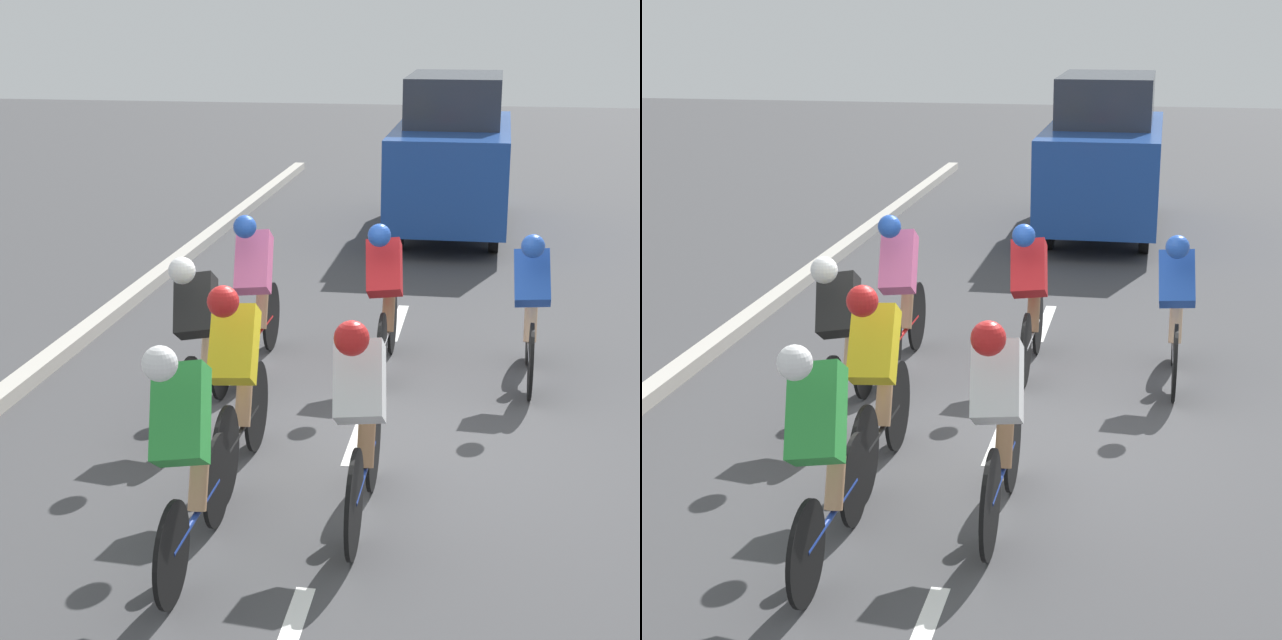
# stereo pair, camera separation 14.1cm
# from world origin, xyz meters

# --- Properties ---
(ground_plane) EXTENTS (60.00, 60.00, 0.00)m
(ground_plane) POSITION_xyz_m (0.00, 0.00, 0.00)
(ground_plane) COLOR #424244
(lane_stripe_mid) EXTENTS (0.12, 1.40, 0.01)m
(lane_stripe_mid) POSITION_xyz_m (0.00, -0.12, 0.00)
(lane_stripe_mid) COLOR white
(lane_stripe_mid) RESTS_ON ground
(lane_stripe_far) EXTENTS (0.12, 1.40, 0.01)m
(lane_stripe_far) POSITION_xyz_m (0.00, -3.32, 0.00)
(lane_stripe_far) COLOR white
(lane_stripe_far) RESTS_ON ground
(curb) EXTENTS (0.20, 28.65, 0.14)m
(curb) POSITION_xyz_m (3.20, -0.12, 0.07)
(curb) COLOR #B7B2A8
(curb) RESTS_ON ground
(cyclist_black) EXTENTS (0.40, 1.73, 1.48)m
(cyclist_black) POSITION_xyz_m (1.35, -0.14, 0.77)
(cyclist_black) COLOR black
(cyclist_black) RESTS_ON ground
(cyclist_yellow) EXTENTS (0.35, 1.70, 1.55)m
(cyclist_yellow) POSITION_xyz_m (0.78, 0.92, 0.80)
(cyclist_yellow) COLOR black
(cyclist_yellow) RESTS_ON ground
(cyclist_pink) EXTENTS (0.37, 1.75, 1.55)m
(cyclist_pink) POSITION_xyz_m (1.20, -1.57, 0.80)
(cyclist_pink) COLOR black
(cyclist_pink) RESTS_ON ground
(cyclist_blue) EXTENTS (0.35, 1.69, 1.46)m
(cyclist_blue) POSITION_xyz_m (-1.38, -1.58, 0.75)
(cyclist_blue) COLOR black
(cyclist_blue) RESTS_ON ground
(cyclist_white) EXTENTS (0.37, 1.74, 1.52)m
(cyclist_white) POSITION_xyz_m (-0.21, 1.50, 0.79)
(cyclist_white) COLOR black
(cyclist_white) RESTS_ON ground
(cyclist_red) EXTENTS (0.38, 1.65, 1.48)m
(cyclist_red) POSITION_xyz_m (-0.02, -1.71, 0.77)
(cyclist_red) COLOR black
(cyclist_red) RESTS_ON ground
(cyclist_green) EXTENTS (0.40, 1.67, 1.53)m
(cyclist_green) POSITION_xyz_m (0.77, 2.24, 0.80)
(cyclist_green) COLOR black
(cyclist_green) RESTS_ON ground
(support_car) EXTENTS (1.70, 4.43, 2.38)m
(support_car) POSITION_xyz_m (-0.32, -8.49, 1.17)
(support_car) COLOR black
(support_car) RESTS_ON ground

